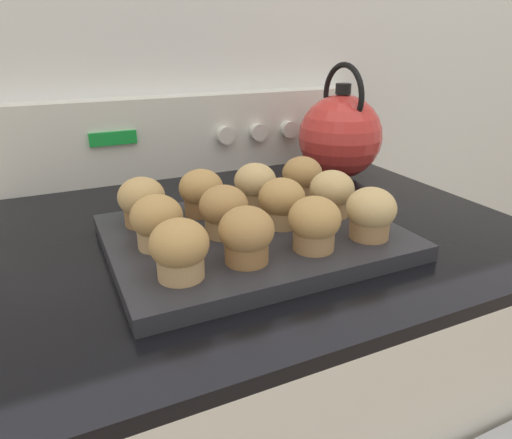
% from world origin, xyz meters
% --- Properties ---
extents(wall_back, '(8.00, 0.05, 2.40)m').
position_xyz_m(wall_back, '(0.00, 0.71, 1.20)').
color(wall_back, silver).
rests_on(wall_back, ground_plane).
extents(stove_range, '(0.77, 0.70, 0.88)m').
position_xyz_m(stove_range, '(0.00, 0.35, 0.44)').
color(stove_range, silver).
rests_on(stove_range, ground_plane).
extents(control_panel, '(0.75, 0.07, 0.16)m').
position_xyz_m(control_panel, '(0.00, 0.66, 0.96)').
color(control_panel, silver).
rests_on(control_panel, stove_range).
extents(muffin_pan, '(0.39, 0.30, 0.02)m').
position_xyz_m(muffin_pan, '(-0.04, 0.27, 0.89)').
color(muffin_pan, '#28282D').
rests_on(muffin_pan, stove_range).
extents(muffin_r0_c0, '(0.07, 0.07, 0.07)m').
position_xyz_m(muffin_r0_c0, '(-0.17, 0.18, 0.94)').
color(muffin_r0_c0, tan).
rests_on(muffin_r0_c0, muffin_pan).
extents(muffin_r0_c1, '(0.07, 0.07, 0.07)m').
position_xyz_m(muffin_r0_c1, '(-0.09, 0.18, 0.94)').
color(muffin_r0_c1, olive).
rests_on(muffin_r0_c1, muffin_pan).
extents(muffin_r0_c2, '(0.07, 0.07, 0.07)m').
position_xyz_m(muffin_r0_c2, '(-0.00, 0.18, 0.94)').
color(muffin_r0_c2, '#A37A4C').
rests_on(muffin_r0_c2, muffin_pan).
extents(muffin_r0_c3, '(0.07, 0.07, 0.07)m').
position_xyz_m(muffin_r0_c3, '(0.09, 0.18, 0.94)').
color(muffin_r0_c3, '#A37A4C').
rests_on(muffin_r0_c3, muffin_pan).
extents(muffin_r1_c0, '(0.07, 0.07, 0.07)m').
position_xyz_m(muffin_r1_c0, '(-0.18, 0.27, 0.94)').
color(muffin_r1_c0, tan).
rests_on(muffin_r1_c0, muffin_pan).
extents(muffin_r1_c1, '(0.07, 0.07, 0.07)m').
position_xyz_m(muffin_r1_c1, '(-0.09, 0.27, 0.94)').
color(muffin_r1_c1, tan).
rests_on(muffin_r1_c1, muffin_pan).
extents(muffin_r1_c2, '(0.07, 0.07, 0.07)m').
position_xyz_m(muffin_r1_c2, '(-0.00, 0.27, 0.94)').
color(muffin_r1_c2, tan).
rests_on(muffin_r1_c2, muffin_pan).
extents(muffin_r1_c3, '(0.07, 0.07, 0.07)m').
position_xyz_m(muffin_r1_c3, '(0.09, 0.27, 0.94)').
color(muffin_r1_c3, tan).
rests_on(muffin_r1_c3, muffin_pan).
extents(muffin_r2_c0, '(0.07, 0.07, 0.07)m').
position_xyz_m(muffin_r2_c0, '(-0.18, 0.35, 0.94)').
color(muffin_r2_c0, olive).
rests_on(muffin_r2_c0, muffin_pan).
extents(muffin_r2_c1, '(0.07, 0.07, 0.07)m').
position_xyz_m(muffin_r2_c1, '(-0.09, 0.36, 0.94)').
color(muffin_r2_c1, olive).
rests_on(muffin_r2_c1, muffin_pan).
extents(muffin_r2_c2, '(0.07, 0.07, 0.07)m').
position_xyz_m(muffin_r2_c2, '(-0.00, 0.35, 0.94)').
color(muffin_r2_c2, tan).
rests_on(muffin_r2_c2, muffin_pan).
extents(muffin_r2_c3, '(0.07, 0.07, 0.07)m').
position_xyz_m(muffin_r2_c3, '(0.09, 0.36, 0.94)').
color(muffin_r2_c3, '#A37A4C').
rests_on(muffin_r2_c3, muffin_pan).
extents(tea_kettle, '(0.17, 0.20, 0.23)m').
position_xyz_m(tea_kettle, '(0.25, 0.49, 0.97)').
color(tea_kettle, red).
rests_on(tea_kettle, stove_range).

